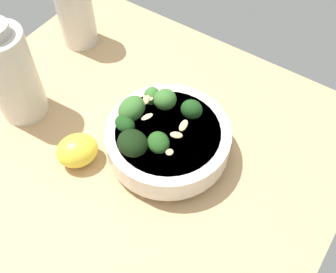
{
  "coord_description": "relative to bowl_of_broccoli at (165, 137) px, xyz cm",
  "views": [
    {
      "loc": [
        -24.27,
        -25.5,
        52.69
      ],
      "look_at": [
        5.15,
        -5.67,
        4.0
      ],
      "focal_mm": 43.82,
      "sensor_mm": 36.0,
      "label": 1
    }
  ],
  "objects": [
    {
      "name": "ground_plane",
      "position": [
        -5.1,
        5.24,
        -6.13
      ],
      "size": [
        64.01,
        64.01,
        4.82
      ],
      "primitive_type": "cube",
      "color": "tan"
    },
    {
      "name": "lemon_wedge",
      "position": [
        -8.59,
        10.03,
        -1.42
      ],
      "size": [
        8.16,
        7.88,
        4.6
      ],
      "primitive_type": "ellipsoid",
      "rotation": [
        0.0,
        0.0,
        2.59
      ],
      "color": "yellow",
      "rests_on": "ground_plane"
    },
    {
      "name": "bottle_tall",
      "position": [
        12.19,
        27.82,
        3.6
      ],
      "size": [
        6.52,
        6.52,
        15.28
      ],
      "color": "beige",
      "rests_on": "ground_plane"
    },
    {
      "name": "bottle_short",
      "position": [
        -6.03,
        24.06,
        4.45
      ],
      "size": [
        7.55,
        7.55,
        17.34
      ],
      "color": "beige",
      "rests_on": "ground_plane"
    },
    {
      "name": "bowl_of_broccoli",
      "position": [
        0.0,
        0.0,
        0.0
      ],
      "size": [
        18.49,
        18.49,
        9.16
      ],
      "color": "silver",
      "rests_on": "ground_plane"
    }
  ]
}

